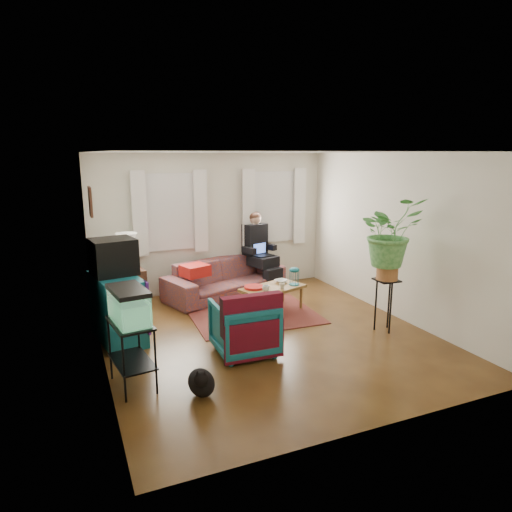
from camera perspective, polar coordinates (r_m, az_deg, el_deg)
name	(u,v)px	position (r m, az deg, el deg)	size (l,w,h in m)	color
floor	(267,335)	(6.72, 1.35, -9.88)	(4.50, 5.00, 0.01)	#4F2B14
ceiling	(268,152)	(6.21, 1.48, 12.87)	(4.50, 5.00, 0.01)	white
wall_back	(212,223)	(8.64, -5.47, 4.11)	(4.50, 0.01, 2.60)	silver
wall_front	(382,300)	(4.26, 15.51, -5.27)	(4.50, 0.01, 2.60)	silver
wall_left	(97,263)	(5.80, -19.26, -0.79)	(0.01, 5.00, 2.60)	silver
wall_right	(397,237)	(7.54, 17.20, 2.34)	(0.01, 5.00, 2.60)	silver
window_left	(170,212)	(8.38, -10.71, 5.41)	(1.08, 0.04, 1.38)	white
window_right	(273,207)	(9.04, 2.14, 6.14)	(1.08, 0.04, 1.38)	white
curtains_left	(171,213)	(8.31, -10.59, 5.35)	(1.36, 0.06, 1.50)	white
curtains_right	(275,207)	(8.97, 2.36, 6.09)	(1.36, 0.06, 1.50)	white
picture_frame	(91,202)	(6.54, -19.92, 6.40)	(0.04, 0.32, 0.40)	#3D2616
area_rug	(253,314)	(7.53, -0.34, -7.30)	(2.00, 1.60, 0.01)	maroon
sofa	(225,272)	(8.42, -3.87, -2.03)	(2.27, 0.89, 0.89)	brown
seated_person	(259,254)	(8.87, 0.33, 0.29)	(0.57, 0.70, 1.35)	black
side_table	(130,289)	(7.99, -15.51, -4.04)	(0.47, 0.47, 0.69)	#3F2317
table_lamp	(127,252)	(7.84, -15.78, 0.43)	(0.35, 0.35, 0.63)	white
dresser	(117,308)	(6.70, -16.94, -6.26)	(0.52, 1.04, 0.94)	#105561
crt_tv	(113,257)	(6.61, -17.43, -0.06)	(0.57, 0.52, 0.50)	black
aquarium_stand	(132,355)	(5.40, -15.24, -11.81)	(0.38, 0.69, 0.77)	black
aquarium	(129,305)	(5.19, -15.61, -5.92)	(0.34, 0.62, 0.40)	#7FD899
black_cat	(201,380)	(5.16, -6.86, -15.11)	(0.28, 0.43, 0.37)	black
armchair	(244,324)	(6.04, -1.50, -8.55)	(0.77, 0.72, 0.79)	#136175
serape_throw	(252,320)	(5.71, -0.45, -8.05)	(0.79, 0.18, 0.65)	#9E0A0A
coffee_table	(273,299)	(7.60, 2.08, -5.44)	(1.04, 0.57, 0.43)	brown
cup_a	(266,288)	(7.30, 1.26, -4.04)	(0.12, 0.12, 0.09)	white
cup_b	(282,286)	(7.44, 3.27, -3.76)	(0.09, 0.09, 0.09)	beige
bowl	(281,281)	(7.79, 3.14, -3.15)	(0.20, 0.20, 0.05)	white
snack_tray	(254,287)	(7.45, -0.25, -3.92)	(0.32, 0.32, 0.04)	#B21414
birdcage	(294,276)	(7.64, 4.81, -2.50)	(0.17, 0.17, 0.30)	#115B6B
plant_stand	(385,305)	(7.03, 15.82, -5.92)	(0.33, 0.33, 0.79)	black
potted_plant	(389,243)	(6.80, 16.30, 1.61)	(0.90, 0.78, 1.00)	#599947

